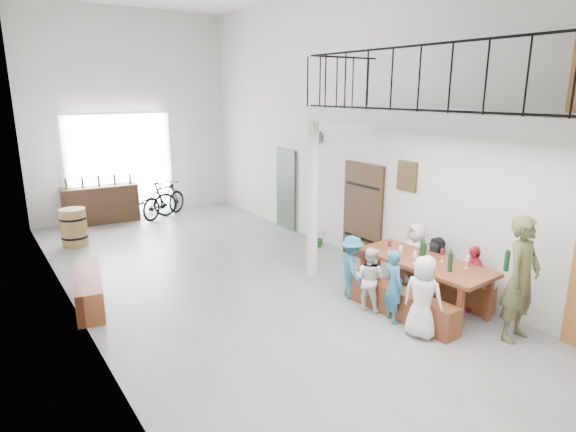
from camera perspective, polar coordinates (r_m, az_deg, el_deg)
floor at (r=8.97m, az=-5.66°, el=-7.74°), size 12.00×12.00×0.00m
room_walls at (r=8.30m, az=-6.29°, el=15.60°), size 12.00×12.00×12.00m
gateway_portal at (r=13.86m, az=-19.24°, el=5.52°), size 2.80×0.08×2.80m
right_wall_decor at (r=8.73m, az=16.03°, el=3.10°), size 0.07×8.28×5.07m
balcony at (r=7.24m, az=20.69°, el=10.23°), size 1.52×5.62×4.00m
tasting_table at (r=8.02m, az=15.76°, el=-5.59°), size 1.01×2.24×0.79m
bench_inner at (r=7.75m, az=13.04°, el=-9.98°), size 0.41×1.98×0.45m
bench_wall at (r=8.65m, az=17.43°, el=-7.63°), size 0.34×1.96×0.45m
tableware at (r=7.86m, az=16.10°, el=-4.26°), size 0.57×1.23×0.35m
side_bench at (r=8.60m, az=-22.51°, el=-7.99°), size 0.74×1.86×0.51m
oak_barrel at (r=11.84m, az=-24.05°, el=-1.23°), size 0.58×0.58×0.85m
serving_counter at (r=13.59m, az=-21.26°, el=1.27°), size 1.90×0.66×0.99m
counter_bottles at (r=13.47m, az=-21.51°, el=3.89°), size 1.62×0.23×0.28m
guest_left_a at (r=7.09m, az=15.70°, el=-9.21°), size 0.54×0.67×1.20m
guest_left_b at (r=7.46m, az=12.45°, el=-8.09°), size 0.40×0.48×1.13m
guest_left_c at (r=7.78m, az=9.63°, el=-7.33°), size 0.54×0.61×1.04m
guest_left_d at (r=8.16m, az=7.55°, el=-6.03°), size 0.64×0.80×1.08m
guest_right_a at (r=8.20m, az=20.97°, el=-6.86°), size 0.40×0.67×1.07m
guest_right_b at (r=8.58m, az=17.06°, el=-5.69°), size 0.54×1.00×1.03m
guest_right_c at (r=8.85m, az=14.84°, el=-4.46°), size 0.52×0.65×1.16m
host_standing at (r=7.40m, az=25.91°, el=-6.73°), size 0.69×0.49×1.79m
potted_plant at (r=10.82m, az=3.62°, el=-2.57°), size 0.43×0.40×0.41m
bicycle_near at (r=13.65m, az=-16.97°, el=1.74°), size 1.98×0.87×1.01m
bicycle_far at (r=13.65m, az=-14.49°, el=1.94°), size 1.72×1.26×1.02m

